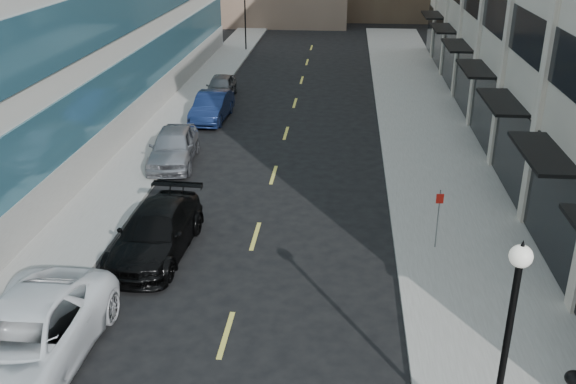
% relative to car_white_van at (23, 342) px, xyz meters
% --- Properties ---
extents(sidewalk_right, '(5.00, 80.00, 0.15)m').
position_rel_car_white_van_xyz_m(sidewalk_right, '(12.30, 14.00, -0.84)').
color(sidewalk_right, gray).
rests_on(sidewalk_right, ground).
extents(sidewalk_left, '(3.00, 80.00, 0.15)m').
position_rel_car_white_van_xyz_m(sidewalk_left, '(-1.70, 14.00, -0.84)').
color(sidewalk_left, gray).
rests_on(sidewalk_left, ground).
extents(road_centerline, '(0.15, 68.20, 0.01)m').
position_rel_car_white_van_xyz_m(road_centerline, '(4.80, 11.00, -0.91)').
color(road_centerline, '#D8CC4C').
rests_on(road_centerline, ground).
extents(car_white_van, '(3.11, 6.60, 1.82)m').
position_rel_car_white_van_xyz_m(car_white_van, '(0.00, 0.00, 0.00)').
color(car_white_van, white).
rests_on(car_white_van, ground).
extents(car_black_pickup, '(2.54, 5.70, 1.62)m').
position_rel_car_white_van_xyz_m(car_black_pickup, '(1.60, 6.43, -0.10)').
color(car_black_pickup, black).
rests_on(car_black_pickup, ground).
extents(car_silver_sedan, '(2.49, 5.17, 1.70)m').
position_rel_car_white_van_xyz_m(car_silver_sedan, '(0.00, 15.00, -0.06)').
color(car_silver_sedan, gray).
rests_on(car_silver_sedan, ground).
extents(car_blue_sedan, '(1.82, 4.80, 1.56)m').
position_rel_car_white_van_xyz_m(car_blue_sedan, '(0.40, 22.00, -0.13)').
color(car_blue_sedan, '#14224C').
rests_on(car_blue_sedan, ground).
extents(car_grey_sedan, '(1.80, 4.24, 1.43)m').
position_rel_car_white_van_xyz_m(car_grey_sedan, '(0.00, 26.82, -0.20)').
color(car_grey_sedan, slate).
rests_on(car_grey_sedan, ground).
extents(lamppost, '(0.44, 0.44, 5.25)m').
position_rel_car_white_van_xyz_m(lamppost, '(11.20, -2.00, 2.32)').
color(lamppost, black).
rests_on(lamppost, sidewalk_right).
extents(sign_post, '(0.25, 0.07, 2.16)m').
position_rel_car_white_van_xyz_m(sign_post, '(11.20, 7.48, 0.65)').
color(sign_post, slate).
rests_on(sign_post, sidewalk_right).
extents(urn_planter, '(0.50, 0.50, 0.69)m').
position_rel_car_white_van_xyz_m(urn_planter, '(13.58, 0.13, -0.34)').
color(urn_planter, black).
rests_on(urn_planter, sidewalk_right).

